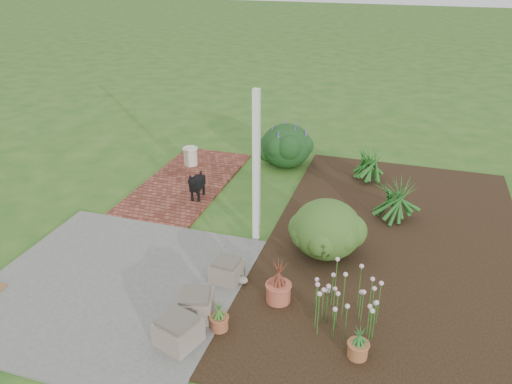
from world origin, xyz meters
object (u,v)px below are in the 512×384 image
(black_dog, at_px, (197,184))
(cream_ceramic_urn, at_px, (191,156))
(evergreen_shrub, at_px, (327,228))
(stone_trough_near, at_px, (178,332))

(black_dog, relative_size, cream_ceramic_urn, 1.60)
(black_dog, distance_m, evergreen_shrub, 2.87)
(cream_ceramic_urn, xyz_separation_m, evergreen_shrub, (3.43, -2.59, 0.25))
(black_dog, height_order, cream_ceramic_urn, black_dog)
(stone_trough_near, bearing_deg, evergreen_shrub, 62.03)
(black_dog, xyz_separation_m, cream_ceramic_urn, (-0.80, 1.48, -0.12))
(cream_ceramic_urn, bearing_deg, evergreen_shrub, -37.05)
(black_dog, height_order, evergreen_shrub, evergreen_shrub)
(stone_trough_near, distance_m, evergreen_shrub, 2.82)
(stone_trough_near, xyz_separation_m, evergreen_shrub, (1.32, 2.48, 0.29))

